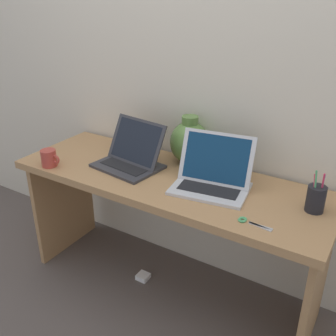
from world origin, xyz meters
name	(u,v)px	position (x,y,z in m)	size (l,w,h in m)	color
ground_plane	(168,286)	(0.00, 0.00, 0.00)	(6.00, 6.00, 0.00)	#564C47
back_wall	(200,70)	(0.00, 0.32, 1.20)	(4.40, 0.04, 2.40)	beige
desk	(168,201)	(0.00, 0.00, 0.57)	(1.65, 0.56, 0.72)	#AD7F51
laptop_left	(132,155)	(-0.24, 0.02, 0.78)	(0.37, 0.30, 0.24)	#333338
laptop_right	(213,174)	(0.24, 0.02, 0.78)	(0.39, 0.31, 0.25)	silver
green_vase	(190,142)	(0.00, 0.22, 0.84)	(0.21, 0.21, 0.26)	#5B843D
coffee_mug	(49,158)	(-0.61, -0.22, 0.76)	(0.12, 0.08, 0.09)	#B23D33
pen_cup	(316,198)	(0.71, 0.05, 0.78)	(0.08, 0.08, 0.19)	black
scissors	(249,222)	(0.50, -0.18, 0.72)	(0.15, 0.04, 0.01)	#B7B7BC
power_brick	(143,277)	(-0.16, -0.02, 0.01)	(0.07, 0.07, 0.03)	white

